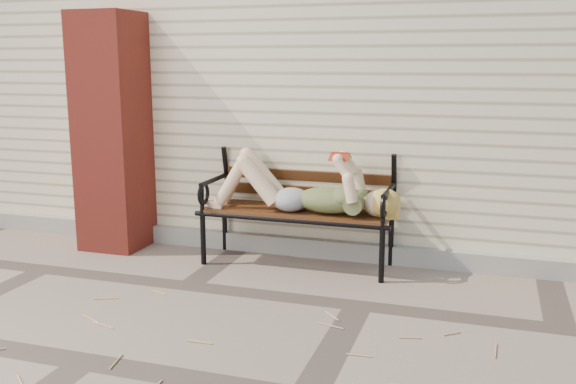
% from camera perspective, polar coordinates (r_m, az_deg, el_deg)
% --- Properties ---
extents(ground, '(80.00, 80.00, 0.00)m').
position_cam_1_polar(ground, '(4.36, 6.28, -10.00)').
color(ground, gray).
rests_on(ground, ground).
extents(house_wall, '(8.00, 4.00, 3.00)m').
position_cam_1_polar(house_wall, '(7.02, 11.54, 10.55)').
color(house_wall, '#F1E6BC').
rests_on(house_wall, ground).
extents(foundation_strip, '(8.00, 0.10, 0.15)m').
position_cam_1_polar(foundation_strip, '(5.24, 8.44, -5.46)').
color(foundation_strip, gray).
rests_on(foundation_strip, ground).
extents(brick_pillar, '(0.50, 0.50, 2.00)m').
position_cam_1_polar(brick_pillar, '(5.67, -15.33, 5.12)').
color(brick_pillar, '#9E2F23').
rests_on(brick_pillar, ground).
extents(garden_bench, '(1.62, 0.65, 1.05)m').
position_cam_1_polar(garden_bench, '(5.10, 1.14, 0.17)').
color(garden_bench, black).
rests_on(garden_bench, ground).
extents(reading_woman, '(1.53, 0.35, 0.48)m').
position_cam_1_polar(reading_woman, '(4.97, 0.86, 0.28)').
color(reading_woman, '#0A3746').
rests_on(reading_woman, ground).
extents(straw_scatter, '(3.04, 1.53, 0.01)m').
position_cam_1_polar(straw_scatter, '(3.60, -3.78, -14.67)').
color(straw_scatter, tan).
rests_on(straw_scatter, ground).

